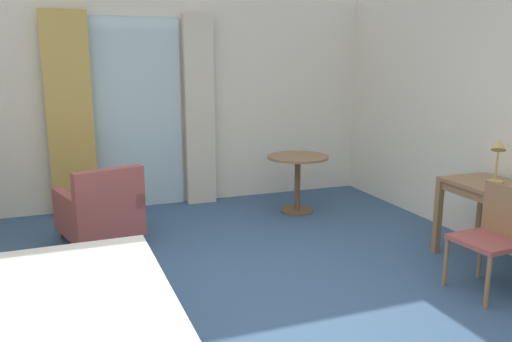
{
  "coord_description": "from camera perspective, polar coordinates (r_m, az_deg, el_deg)",
  "views": [
    {
      "loc": [
        -1.09,
        -3.15,
        1.81
      ],
      "look_at": [
        0.22,
        0.39,
        1.0
      ],
      "focal_mm": 35.4,
      "sensor_mm": 36.0,
      "label": 1
    }
  ],
  "objects": [
    {
      "name": "curtain_panel_right",
      "position": [
        6.52,
        -6.38,
        6.7
      ],
      "size": [
        0.37,
        0.1,
        2.4
      ],
      "primitive_type": "cube",
      "color": "beige",
      "rests_on": "ground"
    },
    {
      "name": "desk_lamp",
      "position": [
        4.87,
        25.67,
        1.9
      ],
      "size": [
        0.25,
        0.24,
        0.44
      ],
      "color": "tan",
      "rests_on": "writing_desk"
    },
    {
      "name": "balcony_glass_door",
      "position": [
        6.48,
        -13.33,
        6.21
      ],
      "size": [
        1.12,
        0.02,
        2.36
      ],
      "primitive_type": "cube",
      "color": "silver",
      "rests_on": "ground"
    },
    {
      "name": "ground",
      "position": [
        3.81,
        -1.13,
        -17.07
      ],
      "size": [
        6.22,
        7.19,
        0.1
      ],
      "primitive_type": "cube",
      "color": "#38567A"
    },
    {
      "name": "desk_chair",
      "position": [
        4.46,
        25.3,
        -6.33
      ],
      "size": [
        0.45,
        0.49,
        0.86
      ],
      "color": "#9E4C47",
      "rests_on": "ground"
    },
    {
      "name": "armchair_by_window",
      "position": [
        5.37,
        -17.16,
        -4.46
      ],
      "size": [
        0.88,
        0.95,
        0.82
      ],
      "color": "#9E4C47",
      "rests_on": "ground"
    },
    {
      "name": "round_cafe_table",
      "position": [
        6.19,
        4.72,
        0.11
      ],
      "size": [
        0.75,
        0.75,
        0.7
      ],
      "color": "olive",
      "rests_on": "ground"
    },
    {
      "name": "curtain_panel_left",
      "position": [
        6.33,
        -20.26,
        5.86
      ],
      "size": [
        0.52,
        0.1,
        2.4
      ],
      "primitive_type": "cube",
      "color": "tan",
      "rests_on": "ground"
    },
    {
      "name": "wall_back",
      "position": [
        6.59,
        -10.83,
        7.82
      ],
      "size": [
        5.82,
        0.12,
        2.68
      ],
      "primitive_type": "cube",
      "color": "silver",
      "rests_on": "ground"
    }
  ]
}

